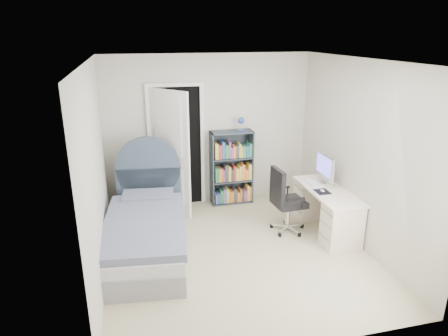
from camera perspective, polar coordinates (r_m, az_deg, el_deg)
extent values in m
cube|color=tan|center=(5.51, 1.85, -12.11)|extent=(3.40, 3.60, 0.05)
cube|color=white|center=(4.73, 2.18, 15.41)|extent=(3.40, 3.60, 0.05)
cube|color=beige|center=(6.68, -2.21, 5.35)|extent=(3.40, 0.05, 2.50)
cube|color=beige|center=(3.39, 10.38, -8.86)|extent=(3.40, 0.05, 2.50)
cube|color=beige|center=(4.83, -18.14, -0.95)|extent=(0.05, 3.60, 2.50)
cube|color=beige|center=(5.67, 19.06, 1.84)|extent=(0.05, 3.60, 2.50)
cube|color=black|center=(6.64, -6.79, 2.90)|extent=(0.80, 0.01, 2.00)
cube|color=white|center=(6.58, -10.48, 2.57)|extent=(0.06, 0.06, 2.00)
cube|color=white|center=(6.67, -3.09, 3.10)|extent=(0.06, 0.06, 2.00)
cube|color=white|center=(6.41, -7.12, 11.73)|extent=(0.92, 0.06, 0.06)
cube|color=white|center=(6.30, -7.72, 2.00)|extent=(0.54, 0.64, 2.00)
cube|color=gray|center=(5.51, -11.01, -10.57)|extent=(1.23, 2.19, 0.27)
cube|color=silver|center=(5.41, -11.14, -8.63)|extent=(1.20, 2.15, 0.17)
cube|color=slate|center=(5.26, -11.30, -7.94)|extent=(1.23, 1.88, 0.10)
cube|color=slate|center=(6.03, -10.79, -4.11)|extent=(0.79, 0.50, 0.13)
cube|color=#3C4A5D|center=(6.36, -10.58, -3.55)|extent=(0.99, 0.18, 0.84)
cylinder|color=#3C4A5D|center=(6.22, -10.81, 0.01)|extent=(0.99, 0.18, 0.99)
cylinder|color=tan|center=(6.42, -11.97, -5.20)|extent=(0.03, 0.03, 0.47)
cylinder|color=tan|center=(6.71, -12.08, -4.13)|extent=(0.03, 0.03, 0.47)
cylinder|color=tan|center=(6.43, -9.15, -4.98)|extent=(0.03, 0.03, 0.47)
cylinder|color=tan|center=(6.72, -9.38, -3.91)|extent=(0.03, 0.03, 0.47)
cube|color=tan|center=(6.49, -10.76, -2.76)|extent=(0.38, 0.38, 0.03)
cube|color=tan|center=(6.60, -10.61, -5.11)|extent=(0.34, 0.34, 0.02)
cube|color=#B24C33|center=(6.48, -11.19, -2.54)|extent=(0.15, 0.21, 0.03)
cube|color=#3F598C|center=(6.47, -11.21, -2.30)|extent=(0.14, 0.20, 0.03)
cube|color=#D8CC7F|center=(6.46, -11.22, -2.05)|extent=(0.13, 0.19, 0.03)
cylinder|color=silver|center=(6.85, -9.38, -5.53)|extent=(0.21, 0.21, 0.02)
cylinder|color=silver|center=(6.58, -9.72, 0.29)|extent=(0.02, 0.02, 1.46)
sphere|color=silver|center=(6.36, -9.46, 6.20)|extent=(0.08, 0.08, 0.08)
cube|color=#353F48|center=(6.69, -1.77, -0.15)|extent=(0.02, 0.30, 1.26)
cube|color=#353F48|center=(6.86, 3.84, 0.29)|extent=(0.02, 0.30, 1.26)
cube|color=#353F48|center=(6.59, 1.10, 5.17)|extent=(0.71, 0.30, 0.02)
cube|color=#353F48|center=(6.99, 1.04, -4.74)|extent=(0.71, 0.30, 0.02)
cube|color=#353F48|center=(6.90, 0.76, 0.45)|extent=(0.71, 0.01, 1.26)
cube|color=#353F48|center=(6.84, 1.06, -1.73)|extent=(0.67, 0.28, 0.02)
cube|color=#353F48|center=(6.71, 1.08, 1.49)|extent=(0.67, 0.28, 0.02)
cylinder|color=#23489B|center=(6.63, 2.37, 5.41)|extent=(0.12, 0.12, 0.02)
cylinder|color=silver|center=(6.61, 2.38, 6.09)|extent=(0.02, 0.02, 0.16)
sphere|color=#23489B|center=(6.56, 2.46, 6.81)|extent=(0.11, 0.11, 0.11)
cube|color=#7F72B2|center=(6.87, -1.25, -4.26)|extent=(0.03, 0.21, 0.16)
cube|color=#335999|center=(6.88, -0.89, -4.17)|extent=(0.05, 0.21, 0.18)
cube|color=#337F4C|center=(6.88, -0.42, -3.95)|extent=(0.06, 0.21, 0.22)
cube|color=#7F72B2|center=(6.89, 0.01, -3.86)|extent=(0.04, 0.21, 0.24)
cube|color=#D8BF4C|center=(6.90, 0.39, -3.81)|extent=(0.04, 0.21, 0.24)
cube|color=orange|center=(6.92, 0.75, -3.95)|extent=(0.04, 0.21, 0.19)
cube|color=orange|center=(6.93, 1.08, -3.91)|extent=(0.03, 0.21, 0.20)
cube|color=#3F3F3F|center=(6.93, 1.47, -3.75)|extent=(0.05, 0.21, 0.23)
cube|color=orange|center=(6.96, 1.92, -3.93)|extent=(0.05, 0.21, 0.17)
cube|color=orange|center=(6.96, 2.26, -3.72)|extent=(0.03, 0.21, 0.22)
cube|color=#3F3F3F|center=(6.97, 2.52, -3.81)|extent=(0.03, 0.21, 0.19)
cube|color=#994C7F|center=(6.99, 2.88, -3.78)|extent=(0.05, 0.21, 0.19)
cube|color=#D8BF4C|center=(6.98, 3.29, -3.40)|extent=(0.04, 0.21, 0.27)
cube|color=orange|center=(7.00, 3.64, -3.45)|extent=(0.04, 0.21, 0.25)
cube|color=#337F4C|center=(6.72, -1.16, -0.86)|extent=(0.06, 0.21, 0.24)
cube|color=orange|center=(6.73, -0.64, -0.88)|extent=(0.06, 0.21, 0.22)
cube|color=#994C7F|center=(6.75, -0.20, -0.92)|extent=(0.03, 0.21, 0.21)
cube|color=#3F3F3F|center=(6.75, 0.20, -0.62)|extent=(0.05, 0.21, 0.27)
cube|color=#D8BF4C|center=(6.76, 0.65, -0.69)|extent=(0.04, 0.21, 0.25)
cube|color=#3F3F3F|center=(6.78, 1.01, -0.83)|extent=(0.03, 0.21, 0.20)
cube|color=#B23333|center=(6.78, 1.34, -0.59)|extent=(0.03, 0.21, 0.26)
cube|color=#D8BF4C|center=(6.80, 1.76, -0.74)|extent=(0.06, 0.21, 0.21)
cube|color=#D8BF4C|center=(6.81, 2.18, -0.56)|extent=(0.03, 0.21, 0.25)
cube|color=orange|center=(6.82, 2.59, -0.43)|extent=(0.05, 0.21, 0.27)
cube|color=orange|center=(6.85, 3.06, -0.76)|extent=(0.05, 0.21, 0.18)
cube|color=#D8BF4C|center=(6.85, 3.53, -0.37)|extent=(0.05, 0.21, 0.27)
cube|color=#D8BF4C|center=(6.59, -1.20, 2.51)|extent=(0.05, 0.21, 0.26)
cube|color=#B23333|center=(6.61, -0.70, 2.43)|extent=(0.05, 0.21, 0.23)
cube|color=#335999|center=(6.61, -0.22, 2.66)|extent=(0.05, 0.21, 0.28)
cube|color=#337F4C|center=(6.63, 0.27, 2.47)|extent=(0.06, 0.21, 0.22)
cube|color=#994C7F|center=(6.64, 0.67, 2.73)|extent=(0.03, 0.21, 0.28)
cube|color=#994C7F|center=(6.66, 0.97, 2.35)|extent=(0.03, 0.21, 0.18)
cube|color=orange|center=(6.67, 1.35, 2.44)|extent=(0.04, 0.21, 0.20)
cube|color=#3F3F3F|center=(6.68, 1.75, 2.52)|extent=(0.04, 0.21, 0.21)
cube|color=#D8BF4C|center=(6.68, 2.11, 2.64)|extent=(0.03, 0.21, 0.24)
cube|color=#D8BF4C|center=(6.70, 2.39, 2.47)|extent=(0.03, 0.21, 0.19)
cube|color=#337F4C|center=(6.71, 2.76, 2.49)|extent=(0.05, 0.21, 0.19)
cube|color=#335999|center=(6.73, 3.20, 2.54)|extent=(0.04, 0.21, 0.19)
cube|color=#337F4C|center=(6.74, 3.61, 2.70)|extent=(0.05, 0.21, 0.22)
cube|color=#F4E1CC|center=(5.96, 14.57, -3.19)|extent=(0.53, 1.33, 0.03)
cube|color=#F4E1CC|center=(5.72, 16.49, -7.90)|extent=(0.49, 0.35, 0.62)
cube|color=#F4E1CC|center=(6.47, 12.42, -4.35)|extent=(0.49, 0.35, 0.62)
cube|color=silver|center=(6.21, 14.19, -2.05)|extent=(0.14, 0.14, 0.01)
cube|color=silver|center=(6.19, 14.48, -1.16)|extent=(0.03, 0.05, 0.20)
cube|color=silver|center=(6.12, 14.23, 0.21)|extent=(0.04, 0.50, 0.35)
cube|color=#5952C7|center=(6.10, 14.06, 0.35)|extent=(0.00, 0.44, 0.28)
cube|color=white|center=(6.13, 12.57, -2.20)|extent=(0.12, 0.35, 0.02)
cube|color=black|center=(5.87, 13.87, -3.30)|extent=(0.20, 0.23, 0.00)
ellipsoid|color=white|center=(5.87, 13.88, -3.16)|extent=(0.05, 0.09, 0.03)
cube|color=silver|center=(6.14, 10.09, -8.10)|extent=(0.25, 0.06, 0.02)
cylinder|color=black|center=(6.21, 11.08, -8.14)|extent=(0.05, 0.05, 0.05)
cube|color=silver|center=(6.20, 8.90, -7.78)|extent=(0.09, 0.25, 0.02)
cylinder|color=black|center=(6.32, 8.73, -7.50)|extent=(0.05, 0.05, 0.05)
cube|color=silver|center=(6.11, 7.94, -8.15)|extent=(0.23, 0.16, 0.02)
cylinder|color=black|center=(6.14, 6.81, -8.23)|extent=(0.05, 0.05, 0.05)
cube|color=silver|center=(6.00, 8.53, -8.73)|extent=(0.21, 0.19, 0.02)
cylinder|color=black|center=(5.91, 7.96, -9.41)|extent=(0.05, 0.05, 0.05)
cube|color=silver|center=(6.02, 9.89, -8.69)|extent=(0.13, 0.25, 0.02)
cylinder|color=black|center=(5.96, 10.72, -9.34)|extent=(0.05, 0.05, 0.05)
cylinder|color=silver|center=(6.01, 9.17, -6.68)|extent=(0.05, 0.05, 0.38)
cube|color=black|center=(5.92, 9.27, -4.88)|extent=(0.46, 0.46, 0.08)
cube|color=black|center=(5.73, 7.66, -2.52)|extent=(0.09, 0.40, 0.49)
cube|color=black|center=(5.67, 10.25, -4.46)|extent=(0.27, 0.06, 0.03)
cube|color=black|center=(6.05, 8.19, -2.82)|extent=(0.27, 0.06, 0.03)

